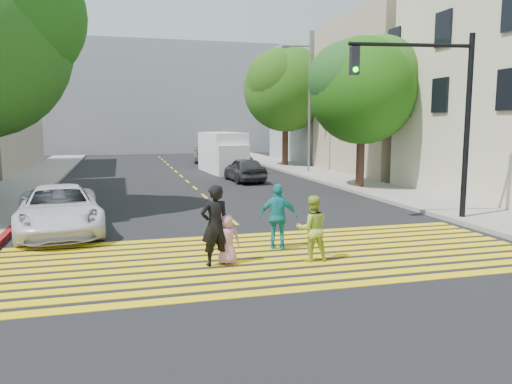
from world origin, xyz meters
name	(u,v)px	position (x,y,z in m)	size (l,w,h in m)	color
ground	(291,271)	(0.00, 0.00, 0.00)	(120.00, 120.00, 0.00)	black
sidewalk_left	(38,177)	(-8.50, 22.00, 0.07)	(3.00, 40.00, 0.15)	gray
sidewalk_right	(347,181)	(8.50, 15.00, 0.07)	(3.00, 60.00, 0.15)	gray
curb_red	(11,230)	(-6.90, 6.00, 0.08)	(0.20, 8.00, 0.16)	maroon
crosswalk	(274,257)	(0.00, 1.28, 0.01)	(13.40, 5.30, 0.01)	yellow
lane_line	(178,174)	(0.00, 22.50, 0.01)	(0.12, 34.40, 0.01)	yellow
building_right_tan	(414,97)	(15.00, 19.00, 5.00)	(10.00, 10.00, 10.00)	tan
building_right_grey	(342,103)	(15.00, 30.00, 5.00)	(10.00, 10.00, 10.00)	gray
backdrop_block	(152,99)	(0.00, 48.00, 6.00)	(30.00, 8.00, 12.00)	gray
tree_right_near	(364,85)	(7.99, 12.37, 5.14)	(6.25, 5.86, 7.59)	#48231C
tree_right_far	(286,85)	(8.45, 25.62, 6.09)	(8.19, 8.19, 9.02)	black
pedestrian_man	(215,225)	(-1.55, 0.93, 0.95)	(0.69, 0.46, 1.91)	black
pedestrian_woman	(312,228)	(0.77, 0.70, 0.80)	(0.78, 0.60, 1.60)	#A3BE37
pedestrian_child	(227,239)	(-1.25, 0.95, 0.60)	(0.58, 0.38, 1.19)	#CB8295
pedestrian_extra	(278,217)	(0.33, 2.00, 0.86)	(1.01, 0.42, 1.73)	teal
white_sedan	(59,209)	(-5.46, 5.63, 0.71)	(2.37, 5.13, 1.43)	silver
dark_car_near	(245,169)	(3.13, 17.03, 0.69)	(1.64, 4.07, 1.39)	#27282B
silver_car	(206,154)	(3.35, 31.51, 0.73)	(2.04, 5.01, 1.45)	gray
dark_car_parked	(240,159)	(5.00, 26.07, 0.61)	(1.28, 3.67, 1.21)	black
white_van	(223,154)	(3.04, 22.65, 1.26)	(2.48, 5.77, 2.66)	white
traffic_signal	(436,101)	(6.39, 4.15, 4.00)	(4.20, 0.81, 6.19)	black
street_lamp	(307,100)	(8.12, 20.45, 4.79)	(1.88, 0.55, 8.34)	gray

